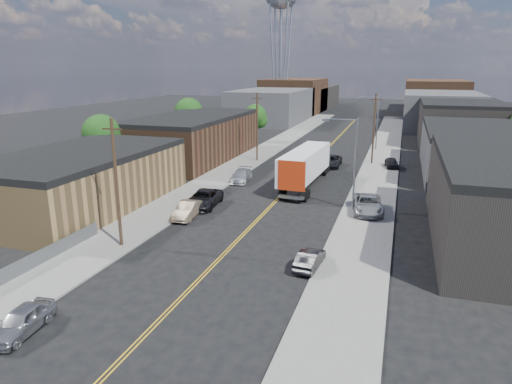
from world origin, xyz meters
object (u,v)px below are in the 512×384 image
Objects in this scene: car_ahead_truck at (331,161)px; car_left_d at (241,176)px; car_left_b at (187,210)px; car_right_lot_c at (392,163)px; semi_truck at (308,163)px; car_right_lot_a at (368,204)px; car_right_oncoming at (310,259)px; car_left_c at (204,199)px; water_tower at (281,1)px; car_left_a at (22,321)px.

car_left_d is at bearing -127.37° from car_ahead_truck.
car_left_b reaches higher than car_right_lot_c.
semi_truck is 12.46m from car_right_lot_a.
car_right_lot_c reaches higher than car_right_oncoming.
semi_truck is at bearing -96.36° from car_ahead_truck.
car_left_c reaches higher than car_left_d.
car_right_lot_c is at bearing -92.19° from car_right_oncoming.
car_left_b is 1.16× the size of car_right_oncoming.
water_tower is at bearing 102.10° from car_right_lot_a.
car_right_lot_c is at bearing 64.58° from car_left_a.
water_tower is 7.35× the size of car_left_d.
car_left_c is 1.17× the size of car_left_d.
water_tower is 84.46m from car_left_d.
car_ahead_truck is at bearing 62.43° from car_left_c.
car_right_lot_a is 21.68m from car_right_lot_c.
car_right_oncoming is 1.00× the size of car_right_lot_c.
car_left_c is at bearing -178.66° from car_right_lot_a.
car_left_b is 3.68m from car_left_c.
car_right_oncoming is (13.00, -11.07, -0.17)m from car_left_c.
car_right_lot_a reaches higher than car_right_oncoming.
car_left_d is 21.86m from car_right_lot_c.
car_right_lot_a is 1.04× the size of car_ahead_truck.
car_right_lot_a is at bearing 16.75° from car_left_b.
car_left_c is at bearing -95.91° from car_left_d.
semi_truck is 4.31× the size of car_right_oncoming.
car_left_d is (15.69, -77.41, -29.92)m from water_tower.
car_ahead_truck is (1.18, 10.70, -1.73)m from semi_truck.
car_left_a is 0.91× the size of car_left_b.
water_tower reaches higher than car_left_b.
car_right_lot_c is at bearing 55.28° from semi_truck.
semi_truck reaches higher than car_left_a.
semi_truck is 17.92m from car_left_b.
car_left_c is 1.00× the size of car_right_lot_a.
car_right_lot_c is at bearing 53.15° from car_left_b.
car_left_a is 30.65m from car_right_lot_a.
semi_truck is at bearing 71.94° from car_left_a.
car_right_lot_a reaches higher than car_left_a.
car_left_b is (-0.16, 20.00, 0.04)m from car_left_a.
car_right_lot_a is (15.78, -8.28, 0.24)m from car_left_d.
car_left_b is 1.16× the size of car_right_lot_c.
car_ahead_truck is (-3.76, 33.99, 0.14)m from car_right_oncoming.
car_ahead_truck is at bearing 47.27° from car_left_d.
car_left_b is 14.59m from car_left_d.
car_left_a is 1.06× the size of car_right_oncoming.
car_ahead_truck is at bearing 100.02° from car_right_lot_a.
semi_truck is at bearing -73.12° from car_right_oncoming.
car_ahead_truck is at bearing 179.49° from car_right_lot_c.
car_ahead_truck is at bearing 86.81° from semi_truck.
car_ahead_truck is at bearing -69.20° from water_tower.
water_tower is 8.10× the size of car_left_b.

